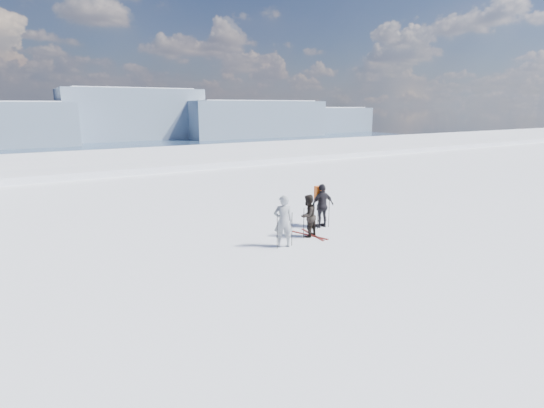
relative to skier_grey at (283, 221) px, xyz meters
The scene contains 8 objects.
lake_basin 27.93m from the skier_grey, 87.19° to the left, with size 820.00×820.00×71.62m.
far_mountain_range 452.80m from the skier_grey, 86.08° to the left, with size 770.00×110.00×53.00m.
skier_grey is the anchor object (origin of this frame).
skier_dark 1.54m from the skier_grey, 19.84° to the left, with size 0.81×0.63×1.66m, color black.
skier_pack 3.03m from the skier_grey, 25.41° to the left, with size 1.07×0.45×1.83m, color black.
backpack 3.37m from the skier_grey, 29.34° to the left, with size 0.39×0.22×0.59m, color #EB5A16.
ski_poles 1.49m from the skier_grey, 20.01° to the left, with size 3.33×1.32×1.33m.
skis_loose 2.00m from the skier_grey, 19.32° to the left, with size 0.64×1.70×0.03m.
Camera 1 is at (-9.10, -9.12, 4.94)m, focal length 28.00 mm.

